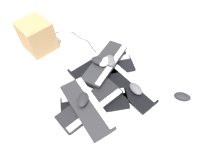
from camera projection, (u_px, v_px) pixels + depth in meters
ground_plane at (111, 87)px, 1.40m from camera, size 3.20×3.20×0.00m
keyboard_0 at (128, 87)px, 1.38m from camera, size 0.45×0.36×0.03m
keyboard_1 at (104, 68)px, 1.49m from camera, size 0.45×0.36×0.03m
keyboard_2 at (95, 103)px, 1.31m from camera, size 0.46×0.33×0.03m
keyboard_3 at (91, 105)px, 1.26m from camera, size 0.35×0.45×0.03m
keyboard_4 at (97, 61)px, 1.49m from camera, size 0.36×0.45×0.03m
keyboard_5 at (87, 106)px, 1.22m from camera, size 0.43×0.40×0.03m
keyboard_6 at (105, 63)px, 1.44m from camera, size 0.23×0.46×0.03m
mouse_0 at (106, 61)px, 1.40m from camera, size 0.11×0.13×0.04m
mouse_1 at (183, 96)px, 1.33m from camera, size 0.11×0.07×0.04m
mouse_2 at (136, 89)px, 1.33m from camera, size 0.13×0.12×0.04m
mouse_3 at (110, 61)px, 1.40m from camera, size 0.11×0.13×0.04m
mouse_4 at (123, 55)px, 1.56m from camera, size 0.13×0.11×0.04m
mouse_5 at (83, 100)px, 1.21m from camera, size 0.08×0.12×0.04m
mouse_6 at (98, 61)px, 1.40m from camera, size 0.12×0.09×0.04m
cable_0 at (71, 38)px, 1.71m from camera, size 0.60×0.20×0.01m
cardboard_box at (37, 36)px, 1.55m from camera, size 0.31×0.30×0.23m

